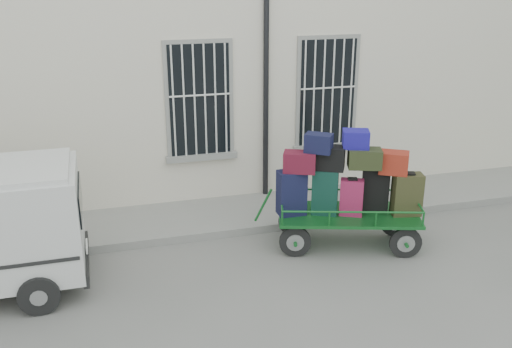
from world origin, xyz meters
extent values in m
plane|color=slate|center=(0.00, 0.00, 0.00)|extent=(80.00, 80.00, 0.00)
cube|color=beige|center=(0.00, 5.50, 3.00)|extent=(24.00, 5.00, 6.00)
cylinder|color=black|center=(0.95, 2.92, 2.80)|extent=(0.11, 0.11, 5.60)
cube|color=black|center=(-0.40, 2.98, 2.25)|extent=(1.20, 0.08, 2.20)
cube|color=gray|center=(-0.40, 2.96, 1.09)|extent=(1.45, 0.22, 0.12)
cube|color=black|center=(2.30, 2.98, 2.25)|extent=(1.20, 0.08, 2.20)
cube|color=gray|center=(2.30, 2.96, 1.09)|extent=(1.45, 0.22, 0.12)
cube|color=gray|center=(0.00, 2.20, 0.07)|extent=(24.00, 1.70, 0.15)
cylinder|color=black|center=(0.72, 0.34, 0.28)|extent=(0.55, 0.22, 0.55)
cylinder|color=gray|center=(0.72, 0.34, 0.28)|extent=(0.32, 0.18, 0.31)
cylinder|color=black|center=(0.96, 1.14, 0.28)|extent=(0.55, 0.22, 0.55)
cylinder|color=gray|center=(0.96, 1.14, 0.28)|extent=(0.32, 0.18, 0.31)
cylinder|color=black|center=(2.52, -0.21, 0.28)|extent=(0.55, 0.22, 0.55)
cylinder|color=gray|center=(2.52, -0.21, 0.28)|extent=(0.32, 0.18, 0.31)
cylinder|color=black|center=(2.77, 0.59, 0.28)|extent=(0.55, 0.22, 0.55)
cylinder|color=gray|center=(2.77, 0.59, 0.28)|extent=(0.32, 0.18, 0.31)
cube|color=#155D23|center=(1.74, 0.46, 0.61)|extent=(2.66, 1.77, 0.06)
cylinder|color=#155D23|center=(0.31, 0.90, 0.78)|extent=(0.32, 0.14, 0.62)
cube|color=black|center=(0.76, 0.72, 1.03)|extent=(0.48, 0.32, 0.79)
cube|color=black|center=(0.76, 0.72, 1.44)|extent=(0.23, 0.21, 0.03)
cube|color=#0B2A26|center=(1.33, 0.58, 1.04)|extent=(0.52, 0.45, 0.81)
cube|color=black|center=(1.33, 0.58, 1.47)|extent=(0.21, 0.19, 0.03)
cube|color=maroon|center=(1.75, 0.39, 0.96)|extent=(0.45, 0.37, 0.65)
cube|color=black|center=(1.75, 0.39, 1.31)|extent=(0.18, 0.15, 0.03)
cube|color=black|center=(2.23, 0.45, 1.07)|extent=(0.52, 0.40, 0.86)
cube|color=black|center=(2.23, 0.45, 1.52)|extent=(0.21, 0.17, 0.03)
cube|color=#2F2B17|center=(2.69, 0.16, 1.01)|extent=(0.54, 0.38, 0.74)
cube|color=black|center=(2.69, 0.16, 1.40)|extent=(0.23, 0.19, 0.03)
cube|color=#571122|center=(0.88, 0.67, 1.60)|extent=(0.62, 0.51, 0.35)
cube|color=black|center=(1.38, 0.61, 1.65)|extent=(0.63, 0.55, 0.40)
cube|color=#2A2D16|center=(1.94, 0.37, 1.67)|extent=(0.64, 0.50, 0.33)
cube|color=maroon|center=(2.46, 0.29, 1.57)|extent=(0.58, 0.53, 0.38)
cube|color=black|center=(1.18, 0.58, 1.94)|extent=(0.53, 0.49, 0.32)
cube|color=navy|center=(1.82, 0.51, 1.98)|extent=(0.52, 0.47, 0.30)
cube|color=black|center=(-2.73, 0.52, 1.38)|extent=(0.04, 1.23, 0.48)
cube|color=black|center=(-2.74, 0.52, 0.38)|extent=(0.10, 1.62, 0.19)
cube|color=white|center=(-2.70, 0.52, 0.58)|extent=(0.03, 0.37, 0.11)
cylinder|color=black|center=(-3.39, -0.29, 0.30)|extent=(0.60, 0.20, 0.60)
cylinder|color=black|center=(-3.40, 1.32, 0.30)|extent=(0.60, 0.20, 0.60)
camera|label=1|loc=(-2.30, -7.95, 4.70)|focal=40.00mm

